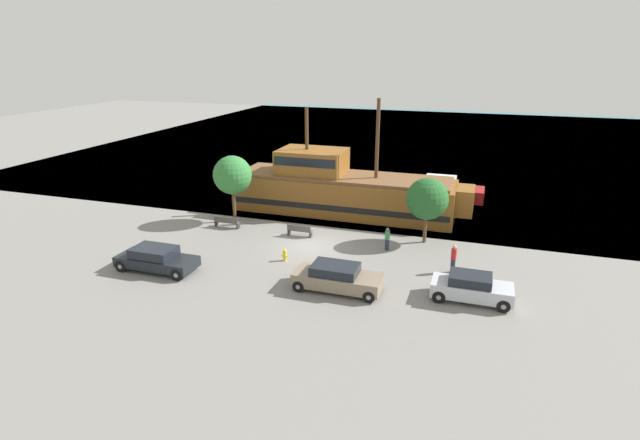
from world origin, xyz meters
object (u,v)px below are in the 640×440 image
at_px(fire_hydrant, 285,255).
at_px(pedestrian_walking_far, 453,258).
at_px(moored_boat_dockside, 444,190).
at_px(parked_car_curb_rear, 156,259).
at_px(parked_car_curb_front, 337,278).
at_px(parked_car_curb_mid, 471,288).
at_px(pirate_ship, 341,190).
at_px(bench_promenade_east, 227,222).
at_px(pedestrian_walking_near, 387,239).
at_px(bench_promenade_west, 299,230).

height_order(fire_hydrant, pedestrian_walking_far, pedestrian_walking_far).
xyz_separation_m(moored_boat_dockside, parked_car_curb_rear, (-15.05, -20.94, -0.02)).
bearing_deg(moored_boat_dockside, parked_car_curb_rear, -125.70).
bearing_deg(parked_car_curb_front, moored_boat_dockside, 78.64).
bearing_deg(parked_car_curb_mid, pirate_ship, 130.55).
bearing_deg(parked_car_curb_front, pirate_ship, 105.10).
xyz_separation_m(bench_promenade_east, pedestrian_walking_far, (16.55, -2.83, 0.44)).
bearing_deg(pedestrian_walking_far, pedestrian_walking_near, 152.90).
height_order(pirate_ship, parked_car_curb_mid, pirate_ship).
bearing_deg(pirate_ship, parked_car_curb_mid, -49.45).
xyz_separation_m(moored_boat_dockside, pedestrian_walking_far, (1.86, -15.72, 0.15)).
relative_size(pedestrian_walking_near, pedestrian_walking_far, 0.89).
distance_m(moored_boat_dockside, pedestrian_walking_far, 15.83).
relative_size(bench_promenade_west, pedestrian_walking_far, 1.01).
relative_size(parked_car_curb_front, pedestrian_walking_far, 2.78).
xyz_separation_m(fire_hydrant, bench_promenade_east, (-6.41, 4.34, 0.04)).
height_order(bench_promenade_west, pedestrian_walking_far, pedestrian_walking_far).
height_order(pirate_ship, parked_car_curb_front, pirate_ship).
distance_m(bench_promenade_west, pedestrian_walking_near, 6.42).
bearing_deg(bench_promenade_west, pirate_ship, 79.16).
xyz_separation_m(bench_promenade_west, pedestrian_walking_near, (6.38, -0.57, 0.34)).
bearing_deg(parked_car_curb_rear, parked_car_curb_front, 4.55).
distance_m(parked_car_curb_front, bench_promenade_east, 12.85).
height_order(parked_car_curb_rear, bench_promenade_west, parked_car_curb_rear).
bearing_deg(pedestrian_walking_near, parked_car_curb_mid, -45.15).
bearing_deg(parked_car_curb_rear, bench_promenade_east, 87.45).
bearing_deg(parked_car_curb_rear, bench_promenade_west, 52.58).
relative_size(moored_boat_dockside, fire_hydrant, 8.56).
xyz_separation_m(pirate_ship, moored_boat_dockside, (7.68, 6.54, -1.12)).
xyz_separation_m(pirate_ship, bench_promenade_west, (-1.22, -6.37, -1.42)).
relative_size(parked_car_curb_rear, pedestrian_walking_near, 3.13).
bearing_deg(pedestrian_walking_far, parked_car_curb_mid, -70.79).
bearing_deg(pedestrian_walking_near, bench_promenade_west, 174.91).
distance_m(pedestrian_walking_near, pedestrian_walking_far, 4.92).
distance_m(bench_promenade_east, pedestrian_walking_near, 12.19).
relative_size(parked_car_curb_front, parked_car_curb_rear, 1.00).
bearing_deg(parked_car_curb_front, parked_car_curb_mid, 8.27).
xyz_separation_m(pirate_ship, pedestrian_walking_far, (9.54, -9.18, -0.98)).
height_order(pirate_ship, bench_promenade_west, pirate_ship).
bearing_deg(bench_promenade_east, moored_boat_dockside, 41.26).
distance_m(parked_car_curb_rear, bench_promenade_east, 8.07).
relative_size(parked_car_curb_front, bench_promenade_east, 2.51).
distance_m(moored_boat_dockside, bench_promenade_east, 19.55).
distance_m(parked_car_curb_front, fire_hydrant, 5.12).
relative_size(pirate_ship, moored_boat_dockside, 2.89).
relative_size(parked_car_curb_rear, pedestrian_walking_far, 2.78).
distance_m(parked_car_curb_front, pedestrian_walking_far, 7.32).
bearing_deg(pedestrian_walking_far, bench_promenade_west, 165.37).
bearing_deg(pedestrian_walking_near, fire_hydrant, -146.88).
relative_size(moored_boat_dockside, bench_promenade_east, 3.38).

